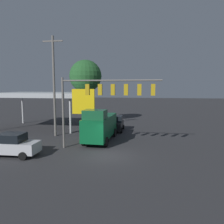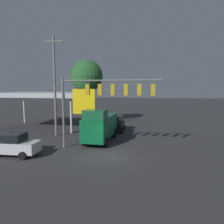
{
  "view_description": "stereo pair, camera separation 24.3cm",
  "coord_description": "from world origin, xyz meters",
  "px_view_note": "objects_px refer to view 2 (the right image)",
  "views": [
    {
      "loc": [
        -3.27,
        17.69,
        5.79
      ],
      "look_at": [
        0.0,
        -2.0,
        3.49
      ],
      "focal_mm": 35.0,
      "sensor_mm": 36.0,
      "label": 1
    },
    {
      "loc": [
        -3.51,
        17.65,
        5.79
      ],
      "look_at": [
        0.0,
        -2.0,
        3.49
      ],
      "focal_mm": 35.0,
      "sensor_mm": 36.0,
      "label": 2
    }
  ],
  "objects_px": {
    "utility_pole": "(55,84)",
    "hatchback_crossing": "(117,124)",
    "traffic_signal_assembly": "(106,94)",
    "delivery_truck": "(100,126)",
    "street_tree": "(87,76)",
    "price_sign": "(84,103)",
    "sedan_waiting": "(12,145)"
  },
  "relations": [
    {
      "from": "hatchback_crossing",
      "to": "delivery_truck",
      "type": "bearing_deg",
      "value": -9.28
    },
    {
      "from": "utility_pole",
      "to": "hatchback_crossing",
      "type": "relative_size",
      "value": 3.02
    },
    {
      "from": "street_tree",
      "to": "traffic_signal_assembly",
      "type": "bearing_deg",
      "value": 113.11
    },
    {
      "from": "utility_pole",
      "to": "delivery_truck",
      "type": "xyz_separation_m",
      "value": [
        -5.78,
        1.63,
        -4.38
      ]
    },
    {
      "from": "utility_pole",
      "to": "price_sign",
      "type": "relative_size",
      "value": 2.08
    },
    {
      "from": "delivery_truck",
      "to": "price_sign",
      "type": "bearing_deg",
      "value": -121.61
    },
    {
      "from": "utility_pole",
      "to": "hatchback_crossing",
      "type": "bearing_deg",
      "value": -147.39
    },
    {
      "from": "hatchback_crossing",
      "to": "street_tree",
      "type": "height_order",
      "value": "street_tree"
    },
    {
      "from": "hatchback_crossing",
      "to": "street_tree",
      "type": "distance_m",
      "value": 9.84
    },
    {
      "from": "utility_pole",
      "to": "street_tree",
      "type": "height_order",
      "value": "utility_pole"
    },
    {
      "from": "price_sign",
      "to": "delivery_truck",
      "type": "bearing_deg",
      "value": 146.59
    },
    {
      "from": "price_sign",
      "to": "sedan_waiting",
      "type": "distance_m",
      "value": 9.06
    },
    {
      "from": "utility_pole",
      "to": "street_tree",
      "type": "distance_m",
      "value": 9.33
    },
    {
      "from": "traffic_signal_assembly",
      "to": "delivery_truck",
      "type": "xyz_separation_m",
      "value": [
        1.22,
        -3.0,
        -3.49
      ]
    },
    {
      "from": "utility_pole",
      "to": "street_tree",
      "type": "xyz_separation_m",
      "value": [
        -1.11,
        -9.16,
        1.37
      ]
    },
    {
      "from": "utility_pole",
      "to": "sedan_waiting",
      "type": "bearing_deg",
      "value": 86.96
    },
    {
      "from": "traffic_signal_assembly",
      "to": "hatchback_crossing",
      "type": "distance_m",
      "value": 9.85
    },
    {
      "from": "utility_pole",
      "to": "traffic_signal_assembly",
      "type": "bearing_deg",
      "value": 146.5
    },
    {
      "from": "traffic_signal_assembly",
      "to": "price_sign",
      "type": "distance_m",
      "value": 5.79
    },
    {
      "from": "price_sign",
      "to": "traffic_signal_assembly",
      "type": "bearing_deg",
      "value": 127.67
    },
    {
      "from": "traffic_signal_assembly",
      "to": "delivery_truck",
      "type": "distance_m",
      "value": 4.76
    },
    {
      "from": "utility_pole",
      "to": "hatchback_crossing",
      "type": "distance_m",
      "value": 9.41
    },
    {
      "from": "utility_pole",
      "to": "price_sign",
      "type": "distance_m",
      "value": 4.14
    },
    {
      "from": "price_sign",
      "to": "street_tree",
      "type": "xyz_separation_m",
      "value": [
        2.43,
        -9.32,
        3.5
      ]
    },
    {
      "from": "traffic_signal_assembly",
      "to": "delivery_truck",
      "type": "relative_size",
      "value": 1.33
    },
    {
      "from": "utility_pole",
      "to": "price_sign",
      "type": "bearing_deg",
      "value": 177.42
    },
    {
      "from": "sedan_waiting",
      "to": "street_tree",
      "type": "distance_m",
      "value": 18.17
    },
    {
      "from": "delivery_truck",
      "to": "street_tree",
      "type": "bearing_deg",
      "value": -154.83
    },
    {
      "from": "price_sign",
      "to": "sedan_waiting",
      "type": "relative_size",
      "value": 1.25
    },
    {
      "from": "street_tree",
      "to": "price_sign",
      "type": "bearing_deg",
      "value": 104.63
    },
    {
      "from": "hatchback_crossing",
      "to": "street_tree",
      "type": "bearing_deg",
      "value": -132.41
    },
    {
      "from": "utility_pole",
      "to": "hatchback_crossing",
      "type": "height_order",
      "value": "utility_pole"
    }
  ]
}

